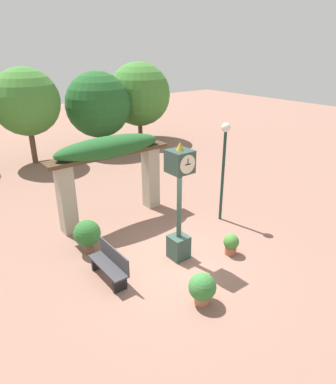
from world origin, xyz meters
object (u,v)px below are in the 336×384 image
pedestal_clock (179,202)px  lamp_post (224,155)px  park_bench (110,264)px  potted_plant_near_right (231,244)px  potted_plant_near_left (202,288)px  potted_plant_far_left (87,234)px

pedestal_clock → lamp_post: (2.71, 0.96, 0.59)m
lamp_post → park_bench: bearing=-172.5°
pedestal_clock → lamp_post: pedestal_clock is taller
pedestal_clock → potted_plant_near_right: size_ratio=5.38×
pedestal_clock → potted_plant_near_left: size_ratio=4.34×
potted_plant_near_right → pedestal_clock: bearing=148.7°
potted_plant_near_right → lamp_post: lamp_post is taller
pedestal_clock → potted_plant_far_left: 2.95m
pedestal_clock → potted_plant_near_left: pedestal_clock is taller
potted_plant_far_left → park_bench: size_ratio=0.70×
potted_plant_near_left → potted_plant_near_right: bearing=25.9°
potted_plant_far_left → pedestal_clock: bearing=-44.0°
potted_plant_near_left → potted_plant_near_right: size_ratio=1.24×
pedestal_clock → potted_plant_near_right: bearing=-31.3°
lamp_post → potted_plant_far_left: bearing=168.9°
potted_plant_far_left → lamp_post: (4.65, -0.91, 1.78)m
pedestal_clock → potted_plant_far_left: pedestal_clock is taller
potted_plant_near_left → potted_plant_far_left: bearing=107.4°
park_bench → lamp_post: bearing=97.5°
pedestal_clock → potted_plant_near_right: (1.33, -0.81, -1.44)m
pedestal_clock → lamp_post: bearing=19.6°
potted_plant_near_right → park_bench: size_ratio=0.44×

